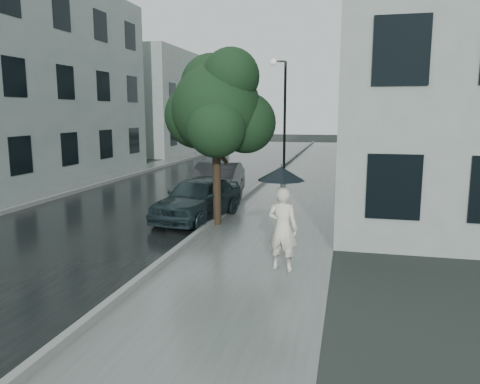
% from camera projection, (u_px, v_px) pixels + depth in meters
% --- Properties ---
extents(ground, '(120.00, 120.00, 0.00)m').
position_uv_depth(ground, '(238.00, 264.00, 10.23)').
color(ground, black).
rests_on(ground, ground).
extents(sidewalk, '(3.50, 60.00, 0.01)m').
position_uv_depth(sidewalk, '(303.00, 183.00, 21.69)').
color(sidewalk, slate).
rests_on(sidewalk, ground).
extents(kerb_near, '(0.15, 60.00, 0.15)m').
position_uv_depth(kerb_near, '(265.00, 181.00, 22.09)').
color(kerb_near, slate).
rests_on(kerb_near, ground).
extents(asphalt_road, '(6.85, 60.00, 0.00)m').
position_uv_depth(asphalt_road, '(194.00, 180.00, 22.89)').
color(asphalt_road, black).
rests_on(asphalt_road, ground).
extents(kerb_far, '(0.15, 60.00, 0.15)m').
position_uv_depth(kerb_far, '(128.00, 176.00, 23.66)').
color(kerb_far, slate).
rests_on(kerb_far, ground).
extents(sidewalk_far, '(1.70, 60.00, 0.01)m').
position_uv_depth(sidewalk_far, '(112.00, 177.00, 23.88)').
color(sidewalk_far, '#4C5451').
rests_on(sidewalk_far, ground).
extents(building_near, '(7.02, 36.00, 9.00)m').
position_uv_depth(building_near, '(409.00, 91.00, 26.95)').
color(building_near, '#8E9B95').
rests_on(building_near, ground).
extents(building_far_b, '(7.02, 18.00, 8.00)m').
position_uv_depth(building_far_b, '(166.00, 104.00, 41.44)').
color(building_far_b, '#8E9B95').
rests_on(building_far_b, ground).
extents(pedestrian, '(0.72, 0.55, 1.77)m').
position_uv_depth(pedestrian, '(283.00, 228.00, 9.71)').
color(pedestrian, silver).
rests_on(pedestrian, sidewalk).
extents(umbrella, '(1.21, 1.21, 1.29)m').
position_uv_depth(umbrella, '(281.00, 174.00, 9.55)').
color(umbrella, black).
rests_on(umbrella, ground).
extents(street_tree, '(3.34, 3.03, 5.04)m').
position_uv_depth(street_tree, '(217.00, 108.00, 13.37)').
color(street_tree, '#332619').
rests_on(street_tree, ground).
extents(lamp_post, '(0.84, 0.41, 5.66)m').
position_uv_depth(lamp_post, '(282.00, 113.00, 21.62)').
color(lamp_post, black).
rests_on(lamp_post, ground).
extents(car_near, '(2.20, 4.13, 1.34)m').
position_uv_depth(car_near, '(198.00, 198.00, 14.38)').
color(car_near, '#1B2A2E').
rests_on(car_near, ground).
extents(car_far, '(1.84, 4.42, 1.42)m').
position_uv_depth(car_far, '(217.00, 182.00, 17.23)').
color(car_far, '#232628').
rests_on(car_far, ground).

